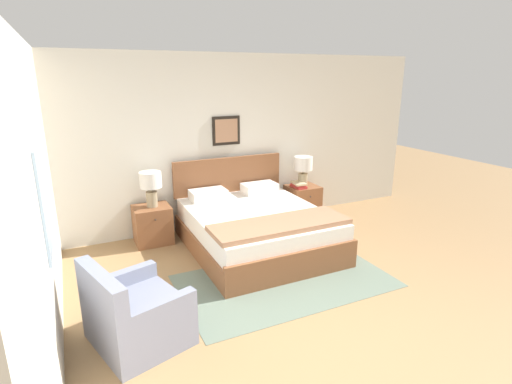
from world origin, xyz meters
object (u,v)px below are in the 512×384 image
at_px(bed, 256,227).
at_px(nightstand_near_window, 153,225).
at_px(table_lamp_by_door, 303,167).
at_px(armchair, 135,316).
at_px(table_lamp_near_window, 151,184).
at_px(nightstand_by_door, 302,202).

xyz_separation_m(bed, nightstand_near_window, (-1.23, 0.80, -0.03)).
relative_size(nightstand_near_window, table_lamp_by_door, 1.08).
height_order(armchair, table_lamp_near_window, table_lamp_near_window).
height_order(nightstand_near_window, table_lamp_near_window, table_lamp_near_window).
relative_size(bed, table_lamp_near_window, 4.19).
bearing_deg(table_lamp_near_window, nightstand_near_window, 170.61).
height_order(table_lamp_near_window, table_lamp_by_door, same).
relative_size(armchair, nightstand_near_window, 1.82).
height_order(bed, nightstand_near_window, bed).
bearing_deg(bed, nightstand_near_window, 147.04).
relative_size(nightstand_by_door, table_lamp_near_window, 1.08).
relative_size(table_lamp_near_window, table_lamp_by_door, 1.00).
distance_m(bed, armchair, 2.28).
relative_size(armchair, table_lamp_near_window, 1.96).
height_order(nightstand_by_door, table_lamp_by_door, table_lamp_by_door).
xyz_separation_m(bed, table_lamp_near_window, (-1.21, 0.80, 0.56)).
distance_m(nightstand_near_window, nightstand_by_door, 2.46).
relative_size(nightstand_by_door, table_lamp_by_door, 1.08).
xyz_separation_m(bed, nightstand_by_door, (1.23, 0.80, -0.03)).
relative_size(armchair, table_lamp_by_door, 1.96).
bearing_deg(table_lamp_near_window, bed, -33.24).
height_order(armchair, nightstand_near_window, armchair).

